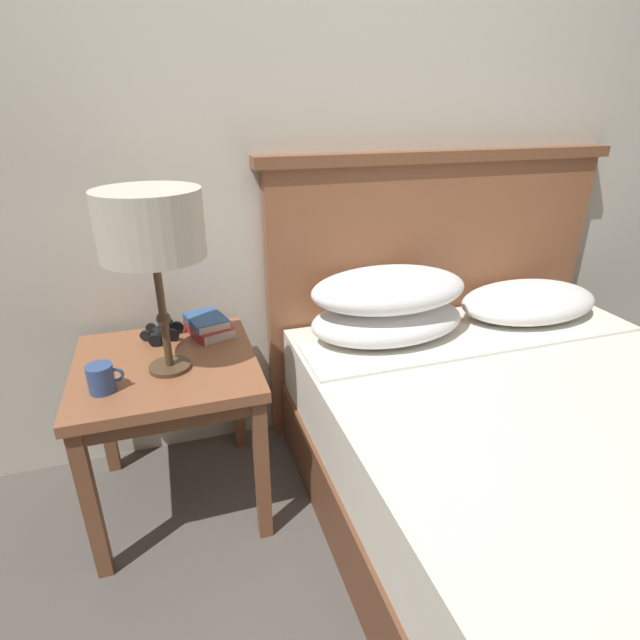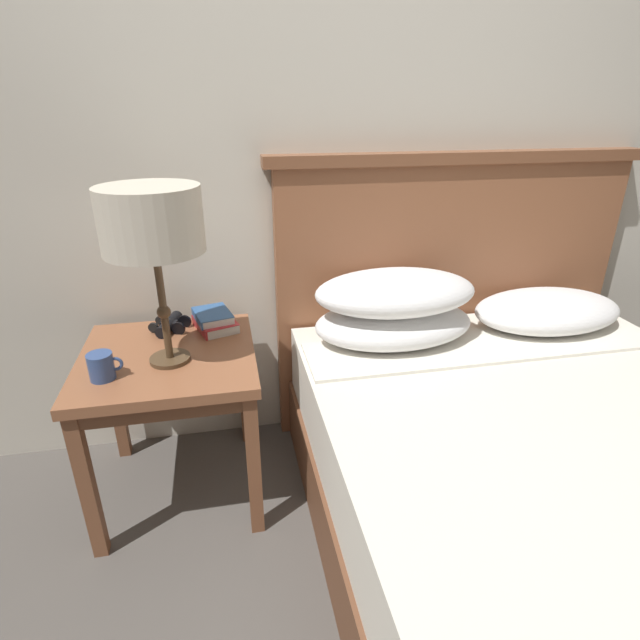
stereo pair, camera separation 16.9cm
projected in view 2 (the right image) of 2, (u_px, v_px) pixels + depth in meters
name	position (u px, v px, depth m)	size (l,w,h in m)	color
ground_plane	(354.00, 600.00, 1.48)	(20.00, 20.00, 0.00)	#514C47
wall_back	(296.00, 118.00, 1.81)	(8.00, 0.06, 2.60)	beige
nightstand	(170.00, 373.00, 1.71)	(0.58, 0.58, 0.58)	brown
bed	(549.00, 476.00, 1.53)	(1.55, 1.88, 1.18)	brown
table_lamp	(152.00, 223.00, 1.45)	(0.30, 0.30, 0.56)	#4C3823
book_on_nightstand	(215.00, 324.00, 1.86)	(0.18, 0.21, 0.04)	silver
book_stacked_on_top	(212.00, 316.00, 1.85)	(0.16, 0.19, 0.03)	silver
binoculars_pair	(170.00, 324.00, 1.84)	(0.15, 0.16, 0.05)	black
coffee_mug	(102.00, 366.00, 1.51)	(0.10, 0.08, 0.08)	#334C84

